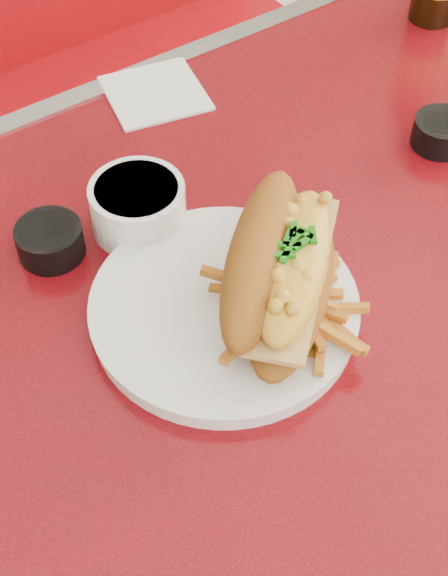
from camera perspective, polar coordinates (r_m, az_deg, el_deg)
ground at (r=1.48m, az=4.82°, el=-18.76°), size 8.00×8.00×0.00m
diner_table at (r=0.94m, az=7.22°, el=-5.07°), size 1.23×0.83×0.77m
booth_bench_far at (r=1.65m, az=-12.24°, el=7.59°), size 1.20×0.51×0.90m
dinner_plate at (r=0.76m, az=0.00°, el=-1.45°), size 0.26×0.26×0.02m
mac_hoagie at (r=0.73m, az=4.07°, el=1.39°), size 0.24×0.23×0.10m
fries_pile at (r=0.73m, az=4.63°, el=-1.47°), size 0.14×0.14×0.03m
fork at (r=0.74m, az=3.19°, el=-2.44°), size 0.03×0.16×0.00m
gravy_ramekin at (r=0.83m, az=-6.13°, el=5.81°), size 0.12×0.12×0.05m
sauce_cup_left at (r=0.82m, az=-12.29°, el=3.39°), size 0.08×0.08×0.03m
sauce_cup_right at (r=0.96m, az=15.23°, el=10.71°), size 0.09×0.09×0.03m
paper_napkin at (r=1.02m, az=-4.92°, el=13.65°), size 0.14×0.14×0.00m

